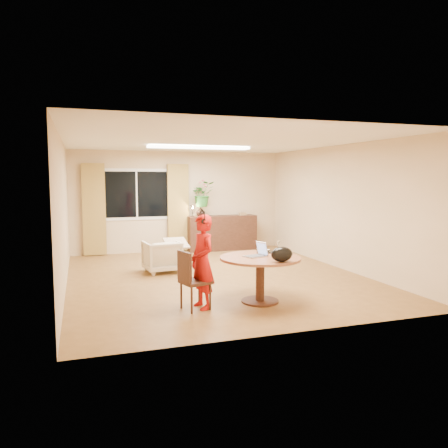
% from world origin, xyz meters
% --- Properties ---
extents(floor, '(6.50, 6.50, 0.00)m').
position_xyz_m(floor, '(0.00, 0.00, 0.00)').
color(floor, brown).
rests_on(floor, ground).
extents(ceiling, '(6.50, 6.50, 0.00)m').
position_xyz_m(ceiling, '(0.00, 0.00, 2.60)').
color(ceiling, white).
rests_on(ceiling, wall_back).
extents(wall_back, '(5.50, 0.00, 5.50)m').
position_xyz_m(wall_back, '(0.00, 3.25, 1.30)').
color(wall_back, tan).
rests_on(wall_back, floor).
extents(wall_left, '(0.00, 6.50, 6.50)m').
position_xyz_m(wall_left, '(-2.75, 0.00, 1.30)').
color(wall_left, tan).
rests_on(wall_left, floor).
extents(wall_right, '(0.00, 6.50, 6.50)m').
position_xyz_m(wall_right, '(2.75, 0.00, 1.30)').
color(wall_right, tan).
rests_on(wall_right, floor).
extents(window, '(1.70, 0.03, 1.30)m').
position_xyz_m(window, '(-1.10, 3.23, 1.50)').
color(window, white).
rests_on(window, wall_back).
extents(curtain_left, '(0.55, 0.08, 2.25)m').
position_xyz_m(curtain_left, '(-2.15, 3.15, 1.15)').
color(curtain_left, olive).
rests_on(curtain_left, wall_back).
extents(curtain_right, '(0.55, 0.08, 2.25)m').
position_xyz_m(curtain_right, '(-0.05, 3.15, 1.15)').
color(curtain_right, olive).
rests_on(curtain_right, wall_back).
extents(ceiling_panel, '(2.20, 0.35, 0.05)m').
position_xyz_m(ceiling_panel, '(0.00, 1.20, 2.57)').
color(ceiling_panel, white).
rests_on(ceiling_panel, ceiling).
extents(dining_table, '(1.24, 1.24, 0.71)m').
position_xyz_m(dining_table, '(0.13, -1.87, 0.56)').
color(dining_table, brown).
rests_on(dining_table, floor).
extents(dining_chair, '(0.50, 0.48, 0.87)m').
position_xyz_m(dining_chair, '(-0.91, -1.92, 0.43)').
color(dining_chair, black).
rests_on(dining_chair, floor).
extents(child, '(0.56, 0.42, 1.38)m').
position_xyz_m(child, '(-0.80, -1.89, 0.69)').
color(child, '#B50D1F').
rests_on(child, floor).
extents(laptop, '(0.40, 0.33, 0.23)m').
position_xyz_m(laptop, '(0.05, -1.83, 0.82)').
color(laptop, '#B7B7BC').
rests_on(laptop, dining_table).
extents(tumbler, '(0.09, 0.09, 0.12)m').
position_xyz_m(tumbler, '(0.22, -1.62, 0.77)').
color(tumbler, white).
rests_on(tumbler, dining_table).
extents(wine_glass, '(0.09, 0.09, 0.20)m').
position_xyz_m(wine_glass, '(0.54, -1.64, 0.81)').
color(wine_glass, white).
rests_on(wine_glass, dining_table).
extents(pot_lid, '(0.25, 0.25, 0.04)m').
position_xyz_m(pot_lid, '(0.41, -1.55, 0.73)').
color(pot_lid, white).
rests_on(pot_lid, dining_table).
extents(handbag, '(0.35, 0.23, 0.22)m').
position_xyz_m(handbag, '(0.26, -2.34, 0.82)').
color(handbag, black).
rests_on(handbag, dining_table).
extents(armchair, '(0.77, 0.78, 0.65)m').
position_xyz_m(armchair, '(-0.92, 0.77, 0.32)').
color(armchair, '#BFB897').
rests_on(armchair, floor).
extents(throw, '(0.47, 0.56, 0.03)m').
position_xyz_m(throw, '(-0.62, 0.77, 0.66)').
color(throw, beige).
rests_on(throw, armchair).
extents(sideboard, '(1.84, 0.45, 0.92)m').
position_xyz_m(sideboard, '(1.10, 3.01, 0.46)').
color(sideboard, black).
rests_on(sideboard, floor).
extents(vase, '(0.24, 0.24, 0.25)m').
position_xyz_m(vase, '(0.51, 3.01, 1.04)').
color(vase, black).
rests_on(vase, sideboard).
extents(bouquet, '(0.65, 0.58, 0.66)m').
position_xyz_m(bouquet, '(0.57, 3.01, 1.50)').
color(bouquet, '#2D6124').
rests_on(bouquet, vase).
extents(book_stack, '(0.22, 0.18, 0.08)m').
position_xyz_m(book_stack, '(1.68, 3.01, 0.96)').
color(book_stack, '#926A4A').
rests_on(book_stack, sideboard).
extents(desk_lamp, '(0.15, 0.15, 0.32)m').
position_xyz_m(desk_lamp, '(0.29, 2.96, 1.08)').
color(desk_lamp, black).
rests_on(desk_lamp, sideboard).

